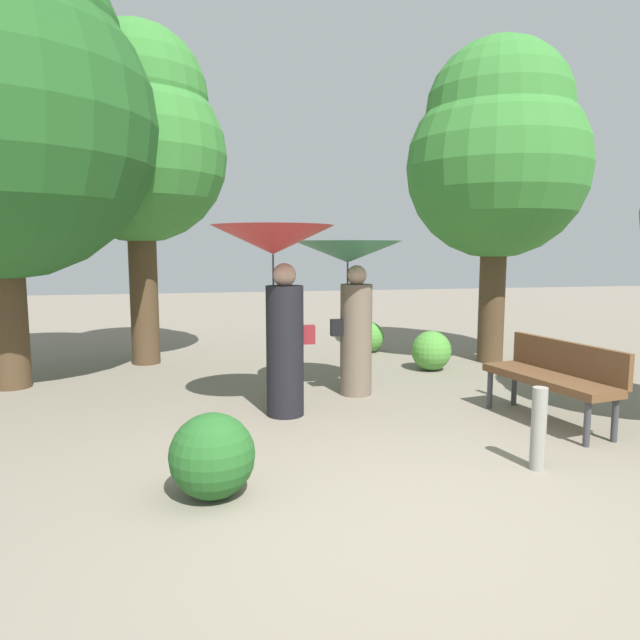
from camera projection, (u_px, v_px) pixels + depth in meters
name	position (u px, v px, depth m)	size (l,w,h in m)	color
ground_plane	(417.00, 520.00, 3.73)	(40.00, 40.00, 0.00)	gray
person_left	(277.00, 276.00, 5.88)	(1.27, 1.27, 2.01)	black
person_right	(351.00, 281.00, 6.76)	(1.28, 1.28, 1.86)	#6B5B4C
park_bench	(554.00, 374.00, 5.76)	(0.74, 1.56, 0.83)	#38383D
tree_near_left	(138.00, 137.00, 8.40)	(2.61, 2.61, 5.05)	#4C3823
tree_mid_right	(497.00, 151.00, 8.56)	(2.73, 2.73, 4.87)	#4C3823
bush_path_left	(369.00, 337.00, 9.75)	(0.53, 0.53, 0.53)	#4C9338
bush_path_right	(431.00, 351.00, 8.29)	(0.58, 0.58, 0.58)	#4C9338
bush_behind_bench	(212.00, 456.00, 4.04)	(0.61, 0.61, 0.61)	#235B23
path_marker_post	(539.00, 429.00, 4.55)	(0.12, 0.12, 0.68)	gray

